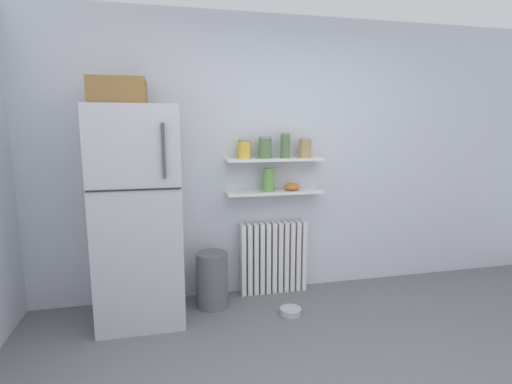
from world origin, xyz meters
TOP-DOWN VIEW (x-y plane):
  - ground_plane at (0.00, 0.50)m, footprint 7.04×7.04m
  - back_wall at (0.00, 2.05)m, footprint 7.04×0.10m
  - refrigerator at (-1.20, 1.67)m, footprint 0.68×0.69m
  - radiator at (0.01, 1.92)m, footprint 0.64×0.12m
  - wall_shelf_lower at (0.01, 1.89)m, footprint 0.91×0.22m
  - wall_shelf_upper at (0.01, 1.89)m, footprint 0.91×0.22m
  - storage_jar_0 at (-0.28, 1.89)m, footprint 0.12×0.12m
  - storage_jar_1 at (-0.08, 1.89)m, footprint 0.12×0.12m
  - storage_jar_2 at (0.11, 1.89)m, footprint 0.09×0.09m
  - storage_jar_3 at (0.30, 1.89)m, footprint 0.12×0.12m
  - vase at (-0.05, 1.89)m, footprint 0.11×0.11m
  - shelf_bowl at (0.18, 1.89)m, footprint 0.15×0.15m
  - trash_bin at (-0.61, 1.73)m, footprint 0.28×0.28m
  - pet_food_bowl at (0.03, 1.43)m, footprint 0.19×0.19m

SIDE VIEW (x-z plane):
  - ground_plane at x=0.00m, z-range 0.00..0.00m
  - pet_food_bowl at x=0.03m, z-range 0.00..0.05m
  - trash_bin at x=-0.61m, z-range 0.00..0.49m
  - radiator at x=0.01m, z-range 0.00..0.69m
  - refrigerator at x=-1.20m, z-range -0.05..1.90m
  - wall_shelf_lower at x=0.01m, z-range 0.98..1.00m
  - shelf_bowl at x=0.18m, z-range 1.00..1.07m
  - vase at x=-0.05m, z-range 1.00..1.22m
  - wall_shelf_upper at x=0.01m, z-range 1.29..1.31m
  - back_wall at x=0.00m, z-range 0.00..2.60m
  - storage_jar_0 at x=-0.28m, z-range 1.31..1.48m
  - storage_jar_3 at x=0.30m, z-range 1.31..1.49m
  - storage_jar_1 at x=-0.08m, z-range 1.31..1.51m
  - storage_jar_2 at x=0.11m, z-range 1.31..1.54m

